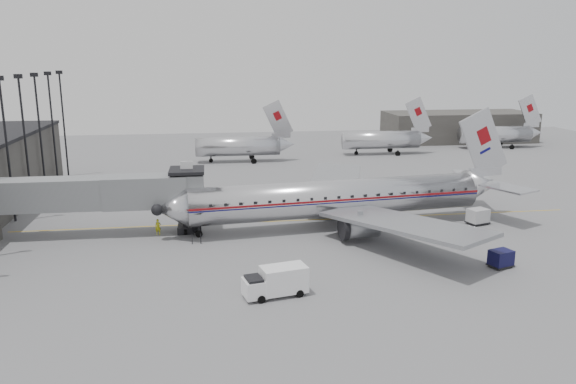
# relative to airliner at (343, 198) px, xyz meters

# --- Properties ---
(ground) EXTENTS (160.00, 160.00, 0.00)m
(ground) POSITION_rel_airliner_xyz_m (-6.75, -3.35, -3.01)
(ground) COLOR slate
(ground) RESTS_ON ground
(hangar) EXTENTS (30.00, 12.00, 6.00)m
(hangar) POSITION_rel_airliner_xyz_m (38.25, 56.65, -0.01)
(hangar) COLOR #3B3936
(hangar) RESTS_ON ground
(apron_line) EXTENTS (60.00, 0.15, 0.01)m
(apron_line) POSITION_rel_airliner_xyz_m (-3.75, 2.65, -3.01)
(apron_line) COLOR gold
(apron_line) RESTS_ON ground
(jet_bridge) EXTENTS (21.00, 6.20, 7.10)m
(jet_bridge) POSITION_rel_airliner_xyz_m (-23.41, 0.32, 1.17)
(jet_bridge) COLOR slate
(jet_bridge) RESTS_ON ground
(floodlight_masts) EXTENTS (0.90, 42.25, 15.25)m
(floodlight_masts) POSITION_rel_airliner_xyz_m (-34.25, 9.65, 5.35)
(floodlight_masts) COLOR black
(floodlight_masts) RESTS_ON ground
(distant_aircraft_near) EXTENTS (16.39, 3.20, 10.26)m
(distant_aircraft_near) POSITION_rel_airliner_xyz_m (-8.54, 38.65, -0.28)
(distant_aircraft_near) COLOR silver
(distant_aircraft_near) RESTS_ON ground
(distant_aircraft_mid) EXTENTS (16.39, 3.20, 10.26)m
(distant_aircraft_mid) POSITION_rel_airliner_xyz_m (17.46, 42.65, -0.28)
(distant_aircraft_mid) COLOR silver
(distant_aircraft_mid) RESTS_ON ground
(distant_aircraft_far) EXTENTS (16.39, 3.20, 10.26)m
(distant_aircraft_far) POSITION_rel_airliner_xyz_m (41.46, 46.65, -0.28)
(distant_aircraft_far) COLOR silver
(distant_aircraft_far) RESTS_ON ground
(airliner) EXTENTS (37.81, 34.86, 11.98)m
(airliner) POSITION_rel_airliner_xyz_m (0.00, 0.00, 0.00)
(airliner) COLOR silver
(airliner) RESTS_ON ground
(service_van) EXTENTS (4.94, 2.74, 2.20)m
(service_van) POSITION_rel_airliner_xyz_m (-8.98, -16.50, -1.86)
(service_van) COLOR white
(service_van) RESTS_ON ground
(baggage_cart_navy) EXTENTS (2.20, 1.92, 1.46)m
(baggage_cart_navy) POSITION_rel_airliner_xyz_m (10.24, -13.35, -2.24)
(baggage_cart_navy) COLOR #0E0D37
(baggage_cart_navy) RESTS_ON ground
(baggage_cart_white) EXTENTS (2.48, 2.15, 1.65)m
(baggage_cart_white) POSITION_rel_airliner_xyz_m (14.14, -1.35, -2.14)
(baggage_cart_white) COLOR #BABABC
(baggage_cart_white) RESTS_ON ground
(ramp_worker) EXTENTS (0.60, 0.41, 1.58)m
(ramp_worker) POSITION_rel_airliner_xyz_m (-18.73, -0.35, -2.22)
(ramp_worker) COLOR gold
(ramp_worker) RESTS_ON ground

